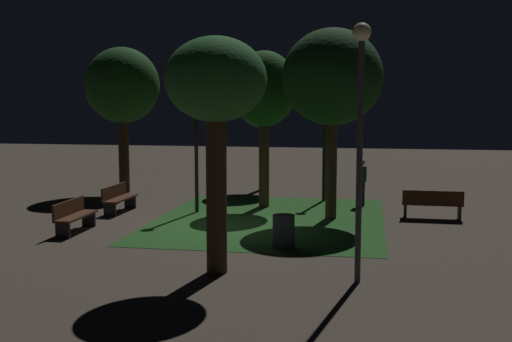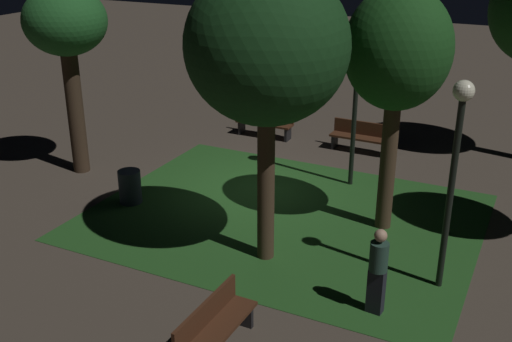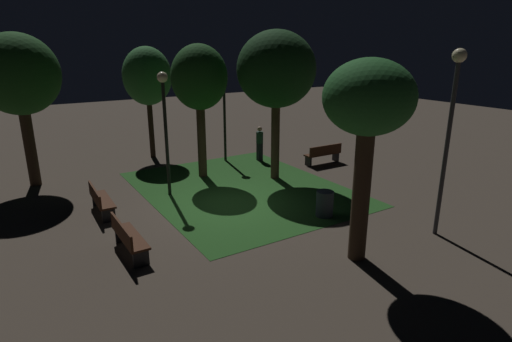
{
  "view_description": "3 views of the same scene",
  "coord_description": "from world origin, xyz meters",
  "px_view_note": "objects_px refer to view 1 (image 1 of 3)",
  "views": [
    {
      "loc": [
        17.52,
        4.13,
        3.63
      ],
      "look_at": [
        -0.99,
        0.8,
        1.5
      ],
      "focal_mm": 44.69,
      "sensor_mm": 36.0,
      "label": 1
    },
    {
      "loc": [
        -6.33,
        12.9,
        6.35
      ],
      "look_at": [
        -0.62,
        1.3,
        1.07
      ],
      "focal_mm": 43.23,
      "sensor_mm": 36.0,
      "label": 2
    },
    {
      "loc": [
        11.36,
        -6.08,
        5.14
      ],
      "look_at": [
        -0.05,
        1.08,
        1.02
      ],
      "focal_mm": 28.88,
      "sensor_mm": 36.0,
      "label": 3
    }
  ],
  "objects_px": {
    "bench_path_side": "(432,203)",
    "tree_back_right": "(264,91)",
    "bench_lawn_edge": "(118,198)",
    "tree_right_canopy": "(332,78)",
    "bench_corner": "(73,215)",
    "tree_lawn_side": "(122,87)",
    "pedestrian": "(362,181)",
    "trash_bin": "(284,231)",
    "lamp_post_plaza_west": "(324,125)",
    "tree_back_left": "(216,88)",
    "lamp_post_path_center": "(360,111)",
    "tree_tall_center": "(262,95)",
    "lamp_post_near_wall": "(196,120)"
  },
  "relations": [
    {
      "from": "tree_back_left",
      "to": "trash_bin",
      "type": "xyz_separation_m",
      "value": [
        -2.46,
        1.08,
        -3.44
      ]
    },
    {
      "from": "bench_lawn_edge",
      "to": "tree_back_left",
      "type": "distance_m",
      "value": 8.68
    },
    {
      "from": "bench_path_side",
      "to": "tree_back_right",
      "type": "relative_size",
      "value": 0.35
    },
    {
      "from": "lamp_post_plaza_west",
      "to": "pedestrian",
      "type": "distance_m",
      "value": 2.45
    },
    {
      "from": "bench_corner",
      "to": "lamp_post_plaza_west",
      "type": "bearing_deg",
      "value": 136.2
    },
    {
      "from": "bench_lawn_edge",
      "to": "pedestrian",
      "type": "relative_size",
      "value": 1.12
    },
    {
      "from": "tree_back_left",
      "to": "bench_path_side",
      "type": "bearing_deg",
      "value": 144.5
    },
    {
      "from": "bench_path_side",
      "to": "trash_bin",
      "type": "xyz_separation_m",
      "value": [
        4.58,
        -3.94,
        -0.07
      ]
    },
    {
      "from": "tree_right_canopy",
      "to": "tree_back_left",
      "type": "distance_m",
      "value": 6.79
    },
    {
      "from": "tree_lawn_side",
      "to": "lamp_post_path_center",
      "type": "distance_m",
      "value": 14.26
    },
    {
      "from": "tree_right_canopy",
      "to": "bench_corner",
      "type": "bearing_deg",
      "value": -64.56
    },
    {
      "from": "tree_tall_center",
      "to": "tree_right_canopy",
      "type": "bearing_deg",
      "value": 28.14
    },
    {
      "from": "tree_tall_center",
      "to": "lamp_post_near_wall",
      "type": "height_order",
      "value": "tree_tall_center"
    },
    {
      "from": "bench_corner",
      "to": "tree_tall_center",
      "type": "bearing_deg",
      "value": 157.77
    },
    {
      "from": "pedestrian",
      "to": "lamp_post_path_center",
      "type": "bearing_deg",
      "value": 0.36
    },
    {
      "from": "bench_lawn_edge",
      "to": "lamp_post_near_wall",
      "type": "height_order",
      "value": "lamp_post_near_wall"
    },
    {
      "from": "tree_back_left",
      "to": "lamp_post_near_wall",
      "type": "xyz_separation_m",
      "value": [
        -6.87,
        -2.34,
        -0.9
      ]
    },
    {
      "from": "bench_lawn_edge",
      "to": "bench_corner",
      "type": "height_order",
      "value": "same"
    },
    {
      "from": "tree_lawn_side",
      "to": "bench_path_side",
      "type": "bearing_deg",
      "value": 72.24
    },
    {
      "from": "bench_corner",
      "to": "tree_back_right",
      "type": "height_order",
      "value": "tree_back_right"
    },
    {
      "from": "tree_tall_center",
      "to": "lamp_post_near_wall",
      "type": "xyz_separation_m",
      "value": [
        5.41,
        -1.21,
        -0.82
      ]
    },
    {
      "from": "bench_corner",
      "to": "tree_lawn_side",
      "type": "distance_m",
      "value": 8.37
    },
    {
      "from": "bench_path_side",
      "to": "tree_back_right",
      "type": "height_order",
      "value": "tree_back_right"
    },
    {
      "from": "tree_back_left",
      "to": "lamp_post_plaza_west",
      "type": "xyz_separation_m",
      "value": [
        -9.86,
        1.52,
        -1.13
      ]
    },
    {
      "from": "bench_lawn_edge",
      "to": "bench_path_side",
      "type": "height_order",
      "value": "same"
    },
    {
      "from": "bench_corner",
      "to": "tree_back_left",
      "type": "xyz_separation_m",
      "value": [
        3.26,
        4.82,
        3.37
      ]
    },
    {
      "from": "lamp_post_plaza_west",
      "to": "pedestrian",
      "type": "height_order",
      "value": "lamp_post_plaza_west"
    },
    {
      "from": "trash_bin",
      "to": "pedestrian",
      "type": "relative_size",
      "value": 0.51
    },
    {
      "from": "tree_lawn_side",
      "to": "trash_bin",
      "type": "height_order",
      "value": "tree_lawn_side"
    },
    {
      "from": "tree_right_canopy",
      "to": "lamp_post_near_wall",
      "type": "distance_m",
      "value": 4.52
    },
    {
      "from": "lamp_post_path_center",
      "to": "lamp_post_plaza_west",
      "type": "bearing_deg",
      "value": -172.06
    },
    {
      "from": "tree_lawn_side",
      "to": "lamp_post_path_center",
      "type": "height_order",
      "value": "tree_lawn_side"
    },
    {
      "from": "tree_back_right",
      "to": "trash_bin",
      "type": "relative_size",
      "value": 6.36
    },
    {
      "from": "lamp_post_near_wall",
      "to": "trash_bin",
      "type": "distance_m",
      "value": 6.13
    },
    {
      "from": "bench_lawn_edge",
      "to": "tree_back_right",
      "type": "distance_m",
      "value": 5.91
    },
    {
      "from": "pedestrian",
      "to": "tree_lawn_side",
      "type": "bearing_deg",
      "value": -100.19
    },
    {
      "from": "bench_lawn_edge",
      "to": "bench_path_side",
      "type": "distance_m",
      "value": 9.85
    },
    {
      "from": "bench_lawn_edge",
      "to": "bench_corner",
      "type": "relative_size",
      "value": 1.0
    },
    {
      "from": "tree_right_canopy",
      "to": "lamp_post_near_wall",
      "type": "xyz_separation_m",
      "value": [
        -0.38,
        -4.31,
        -1.29
      ]
    },
    {
      "from": "bench_corner",
      "to": "pedestrian",
      "type": "xyz_separation_m",
      "value": [
        -5.76,
        7.68,
        0.37
      ]
    },
    {
      "from": "tree_back_left",
      "to": "bench_corner",
      "type": "bearing_deg",
      "value": -124.09
    },
    {
      "from": "pedestrian",
      "to": "bench_path_side",
      "type": "bearing_deg",
      "value": 47.43
    },
    {
      "from": "tree_tall_center",
      "to": "lamp_post_near_wall",
      "type": "bearing_deg",
      "value": -12.61
    },
    {
      "from": "bench_path_side",
      "to": "lamp_post_path_center",
      "type": "height_order",
      "value": "lamp_post_path_center"
    },
    {
      "from": "lamp_post_plaza_west",
      "to": "lamp_post_path_center",
      "type": "xyz_separation_m",
      "value": [
        10.05,
        1.4,
        0.68
      ]
    },
    {
      "from": "tree_tall_center",
      "to": "lamp_post_plaza_west",
      "type": "bearing_deg",
      "value": 47.44
    },
    {
      "from": "bench_path_side",
      "to": "pedestrian",
      "type": "relative_size",
      "value": 1.12
    },
    {
      "from": "tree_lawn_side",
      "to": "bench_lawn_edge",
      "type": "bearing_deg",
      "value": 19.23
    },
    {
      "from": "tree_back_right",
      "to": "trash_bin",
      "type": "distance_m",
      "value": 6.93
    },
    {
      "from": "tree_tall_center",
      "to": "bench_lawn_edge",
      "type": "bearing_deg",
      "value": -32.0
    }
  ]
}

